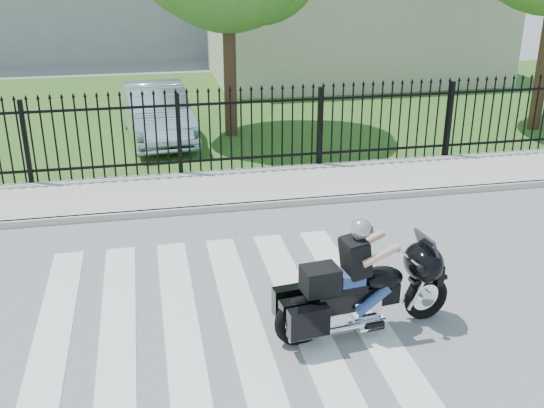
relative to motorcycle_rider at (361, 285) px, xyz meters
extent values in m
plane|color=slate|center=(-1.80, 0.26, -0.65)|extent=(120.00, 120.00, 0.00)
cube|color=#ADAAA3|center=(-1.80, 5.26, -0.59)|extent=(40.00, 2.00, 0.12)
cube|color=#ADAAA3|center=(-1.80, 4.26, -0.59)|extent=(40.00, 0.12, 0.12)
cube|color=#28571E|center=(-1.80, 12.26, -0.64)|extent=(40.00, 12.00, 0.02)
cube|color=black|center=(-1.80, 6.26, -0.30)|extent=(26.00, 0.04, 0.05)
cube|color=black|center=(-1.80, 6.26, 0.90)|extent=(26.00, 0.04, 0.05)
cylinder|color=#382316|center=(-0.30, 9.26, 1.43)|extent=(0.32, 0.32, 4.16)
cube|color=beige|center=(5.20, 16.26, 1.10)|extent=(10.00, 6.00, 3.50)
torus|color=black|center=(0.94, 0.12, -0.35)|extent=(0.63, 0.19, 0.62)
torus|color=black|center=(-0.80, -0.10, -0.35)|extent=(0.67, 0.22, 0.66)
cube|color=black|center=(-0.08, -0.01, -0.15)|extent=(1.19, 0.36, 0.27)
ellipsoid|color=black|center=(0.27, 0.03, 0.05)|extent=(0.60, 0.43, 0.30)
cube|color=black|center=(-0.26, -0.03, 0.02)|extent=(0.62, 0.36, 0.09)
cube|color=silver|center=(0.05, 0.01, -0.31)|extent=(0.39, 0.31, 0.27)
ellipsoid|color=black|center=(0.85, 0.11, 0.18)|extent=(0.56, 0.70, 0.49)
cube|color=black|center=(-0.55, -0.07, 0.18)|extent=(0.47, 0.39, 0.32)
cube|color=navy|center=(-0.15, -0.02, 0.13)|extent=(0.34, 0.31, 0.16)
sphere|color=#9FA0A6|center=(-0.05, -0.01, 0.77)|extent=(0.26, 0.26, 0.26)
imported|color=#A2B7CC|center=(-2.17, 9.31, 0.05)|extent=(1.87, 4.25, 1.36)
camera|label=1|loc=(-2.46, -6.53, 3.87)|focal=42.00mm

